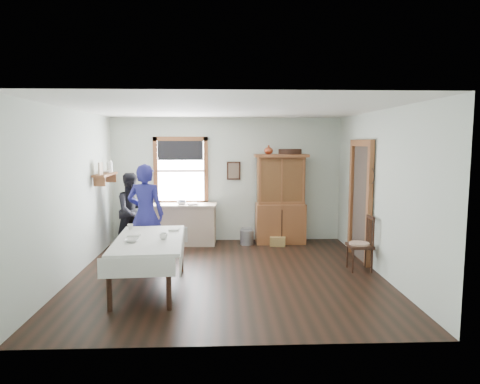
# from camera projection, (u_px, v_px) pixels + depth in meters

# --- Properties ---
(room) EXTENTS (5.01, 5.01, 2.70)m
(room) POSITION_uv_depth(u_px,v_px,m) (228.00, 193.00, 6.91)
(room) COLOR black
(room) RESTS_ON ground
(window) EXTENTS (1.18, 0.07, 1.48)m
(window) POSITION_uv_depth(u_px,v_px,m) (181.00, 167.00, 9.29)
(window) COLOR white
(window) RESTS_ON room
(doorway) EXTENTS (0.09, 1.14, 2.22)m
(doorway) POSITION_uv_depth(u_px,v_px,m) (361.00, 197.00, 7.88)
(doorway) COLOR #42372F
(doorway) RESTS_ON room
(wall_shelf) EXTENTS (0.24, 1.00, 0.44)m
(wall_shelf) POSITION_uv_depth(u_px,v_px,m) (106.00, 173.00, 8.32)
(wall_shelf) COLOR #96562E
(wall_shelf) RESTS_ON room
(framed_picture) EXTENTS (0.30, 0.04, 0.40)m
(framed_picture) POSITION_uv_depth(u_px,v_px,m) (234.00, 171.00, 9.34)
(framed_picture) COLOR #361D12
(framed_picture) RESTS_ON room
(rug_beater) EXTENTS (0.01, 0.27, 0.27)m
(rug_beater) POSITION_uv_depth(u_px,v_px,m) (372.00, 169.00, 7.27)
(rug_beater) COLOR black
(rug_beater) RESTS_ON room
(work_counter) EXTENTS (1.54, 0.64, 0.87)m
(work_counter) POSITION_uv_depth(u_px,v_px,m) (181.00, 224.00, 9.12)
(work_counter) COLOR tan
(work_counter) RESTS_ON room
(china_hutch) EXTENTS (1.13, 0.54, 1.92)m
(china_hutch) POSITION_uv_depth(u_px,v_px,m) (281.00, 199.00, 9.18)
(china_hutch) COLOR #96562E
(china_hutch) RESTS_ON room
(dining_table) EXTENTS (1.12, 1.97, 0.77)m
(dining_table) POSITION_uv_depth(u_px,v_px,m) (150.00, 264.00, 6.34)
(dining_table) COLOR silver
(dining_table) RESTS_ON room
(spindle_chair) EXTENTS (0.44, 0.44, 0.94)m
(spindle_chair) POSITION_uv_depth(u_px,v_px,m) (360.00, 243.00, 7.25)
(spindle_chair) COLOR #361D12
(spindle_chair) RESTS_ON room
(pail) EXTENTS (0.38, 0.38, 0.31)m
(pail) POSITION_uv_depth(u_px,v_px,m) (247.00, 237.00, 9.12)
(pail) COLOR #979A9F
(pail) RESTS_ON room
(wicker_basket) EXTENTS (0.36, 0.28, 0.19)m
(wicker_basket) POSITION_uv_depth(u_px,v_px,m) (278.00, 241.00, 9.00)
(wicker_basket) COLOR #A5814A
(wicker_basket) RESTS_ON room
(woman_blue) EXTENTS (0.66, 0.49, 1.66)m
(woman_blue) POSITION_uv_depth(u_px,v_px,m) (146.00, 218.00, 7.63)
(woman_blue) COLOR navy
(woman_blue) RESTS_ON room
(figure_dark) EXTENTS (0.89, 0.87, 1.44)m
(figure_dark) POSITION_uv_depth(u_px,v_px,m) (133.00, 214.00, 8.72)
(figure_dark) COLOR black
(figure_dark) RESTS_ON room
(table_cup_a) EXTENTS (0.13, 0.13, 0.09)m
(table_cup_a) POSITION_uv_depth(u_px,v_px,m) (163.00, 236.00, 6.23)
(table_cup_a) COLOR silver
(table_cup_a) RESTS_ON dining_table
(table_cup_b) EXTENTS (0.12, 0.12, 0.09)m
(table_cup_b) POSITION_uv_depth(u_px,v_px,m) (130.00, 227.00, 6.94)
(table_cup_b) COLOR silver
(table_cup_b) RESTS_ON dining_table
(table_bowl) EXTENTS (0.22, 0.22, 0.05)m
(table_bowl) POSITION_uv_depth(u_px,v_px,m) (132.00, 240.00, 6.08)
(table_bowl) COLOR silver
(table_bowl) RESTS_ON dining_table
(counter_book) EXTENTS (0.23, 0.27, 0.02)m
(counter_book) POSITION_uv_depth(u_px,v_px,m) (187.00, 204.00, 8.97)
(counter_book) COLOR brown
(counter_book) RESTS_ON work_counter
(counter_bowl) EXTENTS (0.23, 0.23, 0.06)m
(counter_bowl) POSITION_uv_depth(u_px,v_px,m) (181.00, 203.00, 8.98)
(counter_bowl) COLOR silver
(counter_bowl) RESTS_ON work_counter
(shelf_bowl) EXTENTS (0.22, 0.22, 0.05)m
(shelf_bowl) POSITION_uv_depth(u_px,v_px,m) (106.00, 172.00, 8.33)
(shelf_bowl) COLOR silver
(shelf_bowl) RESTS_ON wall_shelf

